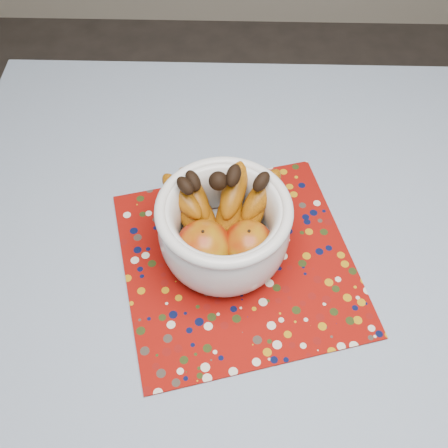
# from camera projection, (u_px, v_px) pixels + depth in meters

# --- Properties ---
(table) EXTENTS (1.20, 1.20, 0.75)m
(table) POSITION_uv_depth(u_px,v_px,m) (303.00, 348.00, 0.90)
(table) COLOR brown
(table) RESTS_ON ground
(tablecloth) EXTENTS (1.32, 1.32, 0.01)m
(tablecloth) POSITION_uv_depth(u_px,v_px,m) (310.00, 327.00, 0.84)
(tablecloth) COLOR slate
(tablecloth) RESTS_ON table
(placemat) EXTENTS (0.47, 0.47, 0.00)m
(placemat) POSITION_uv_depth(u_px,v_px,m) (238.00, 262.00, 0.90)
(placemat) COLOR maroon
(placemat) RESTS_ON tablecloth
(fruit_bowl) EXTENTS (0.27, 0.23, 0.16)m
(fruit_bowl) POSITION_uv_depth(u_px,v_px,m) (221.00, 221.00, 0.86)
(fruit_bowl) COLOR white
(fruit_bowl) RESTS_ON placemat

